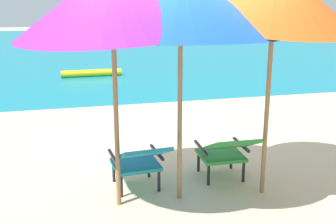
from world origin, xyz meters
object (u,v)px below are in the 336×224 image
object	(u,v)px
beach_umbrella_left	(112,0)
lounge_chair_right	(226,151)
swim_buoy	(91,73)
beach_umbrella_center	(181,4)
lounge_chair_left	(139,160)

from	to	relation	value
beach_umbrella_left	lounge_chair_right	bearing A→B (deg)	11.27
lounge_chair_right	swim_buoy	bearing A→B (deg)	98.88
swim_buoy	beach_umbrella_left	size ratio (longest dim) A/B	0.63
swim_buoy	beach_umbrella_left	distance (m)	7.64
beach_umbrella_center	swim_buoy	bearing A→B (deg)	93.63
swim_buoy	beach_umbrella_left	bearing A→B (deg)	-91.61
lounge_chair_right	beach_umbrella_left	size ratio (longest dim) A/B	0.35
beach_umbrella_center	lounge_chair_left	bearing A→B (deg)	151.05
swim_buoy	beach_umbrella_left	world-z (taller)	beach_umbrella_left
swim_buoy	beach_umbrella_center	distance (m)	7.64
swim_buoy	lounge_chair_right	bearing A→B (deg)	-81.12
lounge_chair_left	beach_umbrella_left	distance (m)	1.78
lounge_chair_right	beach_umbrella_center	size ratio (longest dim) A/B	0.36
beach_umbrella_left	beach_umbrella_center	xyz separation A→B (m)	(0.67, -0.00, -0.05)
lounge_chair_left	beach_umbrella_center	distance (m)	1.76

